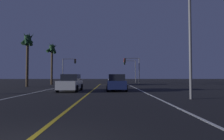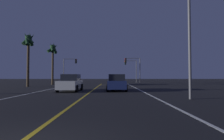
% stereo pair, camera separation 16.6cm
% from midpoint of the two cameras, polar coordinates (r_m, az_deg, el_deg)
% --- Properties ---
extents(lane_edge_right, '(0.16, 39.02, 0.01)m').
position_cam_midpoint_polar(lane_edge_right, '(16.96, 10.13, -6.99)').
color(lane_edge_right, silver).
rests_on(lane_edge_right, ground).
extents(lane_edge_left, '(0.16, 39.02, 0.01)m').
position_cam_midpoint_polar(lane_edge_left, '(18.11, -23.63, -6.53)').
color(lane_edge_left, silver).
rests_on(lane_edge_left, ground).
extents(lane_center_divider, '(0.16, 39.02, 0.01)m').
position_cam_midpoint_polar(lane_center_divider, '(16.79, -7.33, -7.06)').
color(lane_center_divider, gold).
rests_on(lane_center_divider, ground).
extents(car_lead_same_lane, '(2.02, 4.30, 1.70)m').
position_cam_midpoint_polar(car_lead_same_lane, '(18.84, 1.17, -4.02)').
color(car_lead_same_lane, black).
rests_on(car_lead_same_lane, ground).
extents(car_oncoming, '(2.02, 4.30, 1.70)m').
position_cam_midpoint_polar(car_oncoming, '(18.80, -13.11, -3.98)').
color(car_oncoming, black).
rests_on(car_oncoming, ground).
extents(car_ahead_far, '(2.02, 4.30, 1.70)m').
position_cam_midpoint_polar(car_ahead_far, '(31.72, 0.28, -3.19)').
color(car_ahead_far, black).
rests_on(car_ahead_far, ground).
extents(traffic_light_near_right, '(3.19, 0.36, 5.19)m').
position_cam_midpoint_polar(traffic_light_near_right, '(36.94, 6.05, 1.73)').
color(traffic_light_near_right, '#4C4C51').
rests_on(traffic_light_near_right, ground).
extents(traffic_light_near_left, '(2.80, 0.36, 5.04)m').
position_cam_midpoint_polar(traffic_light_near_left, '(37.63, -13.35, 1.51)').
color(traffic_light_near_left, '#4C4C51').
rests_on(traffic_light_near_left, ground).
extents(traffic_light_far_right, '(2.83, 0.36, 5.14)m').
position_cam_midpoint_polar(traffic_light_far_right, '(42.41, 5.45, 1.18)').
color(traffic_light_far_right, '#4C4C51').
rests_on(traffic_light_far_right, ground).
extents(street_lamp_right_near, '(1.88, 0.44, 8.54)m').
position_cam_midpoint_polar(street_lamp_right_near, '(13.41, 21.32, 14.85)').
color(street_lamp_right_near, '#4C4C51').
rests_on(street_lamp_right_near, ground).
extents(palm_tree_left_mid, '(2.22, 2.06, 7.96)m').
position_cam_midpoint_polar(palm_tree_left_mid, '(28.96, -25.08, 7.69)').
color(palm_tree_left_mid, '#473826').
rests_on(palm_tree_left_mid, ground).
extents(palm_tree_left_far, '(2.16, 2.09, 7.64)m').
position_cam_midpoint_polar(palm_tree_left_far, '(34.51, -18.41, 5.67)').
color(palm_tree_left_far, '#473826').
rests_on(palm_tree_left_far, ground).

